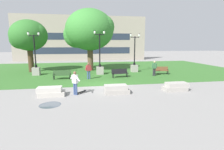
# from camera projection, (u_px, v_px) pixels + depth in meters

# --- Properties ---
(ground_plane) EXTENTS (140.00, 140.00, 0.00)m
(ground_plane) POSITION_uv_depth(u_px,v_px,m) (102.00, 86.00, 15.23)
(ground_plane) COLOR gray
(grass_lawn) EXTENTS (40.00, 20.00, 0.02)m
(grass_lawn) POSITION_uv_depth(u_px,v_px,m) (94.00, 70.00, 24.94)
(grass_lawn) COLOR #336628
(grass_lawn) RESTS_ON ground
(concrete_block_center) EXTENTS (1.86, 0.90, 0.64)m
(concrete_block_center) POSITION_uv_depth(u_px,v_px,m) (51.00, 92.00, 12.27)
(concrete_block_center) COLOR #B2ADA3
(concrete_block_center) RESTS_ON ground
(concrete_block_left) EXTENTS (1.81, 0.90, 0.64)m
(concrete_block_left) POSITION_uv_depth(u_px,v_px,m) (116.00, 89.00, 12.89)
(concrete_block_left) COLOR #9E9991
(concrete_block_left) RESTS_ON ground
(concrete_block_right) EXTENTS (1.87, 0.90, 0.64)m
(concrete_block_right) POSITION_uv_depth(u_px,v_px,m) (176.00, 87.00, 13.69)
(concrete_block_right) COLOR #9E9991
(concrete_block_right) RESTS_ON ground
(person_skateboarder) EXTENTS (0.78, 1.19, 1.71)m
(person_skateboarder) POSITION_uv_depth(u_px,v_px,m) (75.00, 82.00, 12.44)
(person_skateboarder) COLOR #384C7A
(person_skateboarder) RESTS_ON ground
(skateboard) EXTENTS (0.88, 0.85, 0.14)m
(skateboard) POSITION_uv_depth(u_px,v_px,m) (81.00, 92.00, 12.98)
(skateboard) COLOR black
(skateboard) RESTS_ON ground
(puddle) EXTENTS (1.29, 1.29, 0.01)m
(puddle) POSITION_uv_depth(u_px,v_px,m) (50.00, 105.00, 10.50)
(puddle) COLOR #47515B
(puddle) RESTS_ON ground
(park_bench_near_left) EXTENTS (1.86, 0.77, 0.90)m
(park_bench_near_left) POSITION_uv_depth(u_px,v_px,m) (120.00, 73.00, 19.02)
(park_bench_near_left) COLOR black
(park_bench_near_left) RESTS_ON grass_lawn
(park_bench_near_right) EXTENTS (1.81, 0.58, 0.90)m
(park_bench_near_right) POSITION_uv_depth(u_px,v_px,m) (62.00, 74.00, 18.03)
(park_bench_near_right) COLOR #284723
(park_bench_near_right) RESTS_ON grass_lawn
(park_bench_far_left) EXTENTS (1.85, 0.76, 0.90)m
(park_bench_far_left) POSITION_uv_depth(u_px,v_px,m) (161.00, 70.00, 20.96)
(park_bench_far_left) COLOR brown
(park_bench_far_left) RESTS_ON grass_lawn
(lamp_post_left) EXTENTS (1.32, 0.80, 5.00)m
(lamp_post_left) POSITION_uv_depth(u_px,v_px,m) (36.00, 66.00, 20.29)
(lamp_post_left) COLOR gray
(lamp_post_left) RESTS_ON grass_lawn
(lamp_post_right) EXTENTS (1.32, 0.80, 5.18)m
(lamp_post_right) POSITION_uv_depth(u_px,v_px,m) (100.00, 66.00, 20.86)
(lamp_post_right) COLOR gray
(lamp_post_right) RESTS_ON grass_lawn
(lamp_post_center) EXTENTS (1.32, 0.80, 4.93)m
(lamp_post_center) POSITION_uv_depth(u_px,v_px,m) (134.00, 64.00, 22.69)
(lamp_post_center) COLOR gray
(lamp_post_center) RESTS_ON grass_lawn
(tree_far_left) EXTENTS (4.78, 4.56, 6.60)m
(tree_far_left) POSITION_uv_depth(u_px,v_px,m) (28.00, 36.00, 22.04)
(tree_far_left) COLOR #42301E
(tree_far_left) RESTS_ON grass_lawn
(tree_near_left) EXTENTS (6.72, 6.40, 8.17)m
(tree_near_left) POSITION_uv_depth(u_px,v_px,m) (89.00, 30.00, 23.24)
(tree_near_left) COLOR brown
(tree_near_left) RESTS_ON grass_lawn
(person_bystander_near_lawn) EXTENTS (0.74, 0.35, 1.71)m
(person_bystander_near_lawn) POSITION_uv_depth(u_px,v_px,m) (89.00, 70.00, 17.96)
(person_bystander_near_lawn) COLOR #384C7A
(person_bystander_near_lawn) RESTS_ON grass_lawn
(person_bystander_far_lawn) EXTENTS (0.66, 0.30, 1.71)m
(person_bystander_far_lawn) POSITION_uv_depth(u_px,v_px,m) (154.00, 67.00, 19.78)
(person_bystander_far_lawn) COLOR #28282D
(person_bystander_far_lawn) RESTS_ON grass_lawn
(building_facade_distant) EXTENTS (28.35, 1.03, 9.62)m
(building_facade_distant) POSITION_uv_depth(u_px,v_px,m) (82.00, 38.00, 37.89)
(building_facade_distant) COLOR gray
(building_facade_distant) RESTS_ON ground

